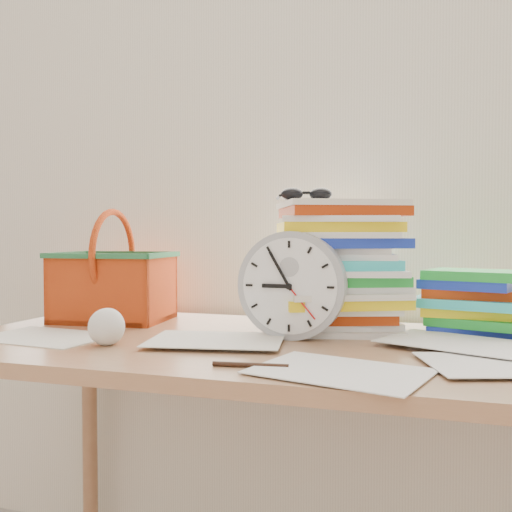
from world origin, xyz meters
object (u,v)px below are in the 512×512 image
(desk, at_px, (267,375))
(clock, at_px, (292,285))
(paper_stack, at_px, (336,267))
(basket, at_px, (114,266))
(book_stack, at_px, (475,302))

(desk, height_order, clock, clock)
(paper_stack, relative_size, basket, 1.07)
(paper_stack, distance_m, book_stack, 0.32)
(desk, bearing_deg, basket, 161.90)
(clock, relative_size, book_stack, 0.94)
(desk, height_order, paper_stack, paper_stack)
(book_stack, distance_m, basket, 0.91)
(desk, height_order, basket, basket)
(clock, height_order, book_stack, clock)
(basket, bearing_deg, paper_stack, -4.74)
(paper_stack, bearing_deg, desk, -126.44)
(clock, distance_m, basket, 0.54)
(clock, bearing_deg, basket, 166.84)
(desk, bearing_deg, paper_stack, 53.56)
(paper_stack, height_order, book_stack, paper_stack)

